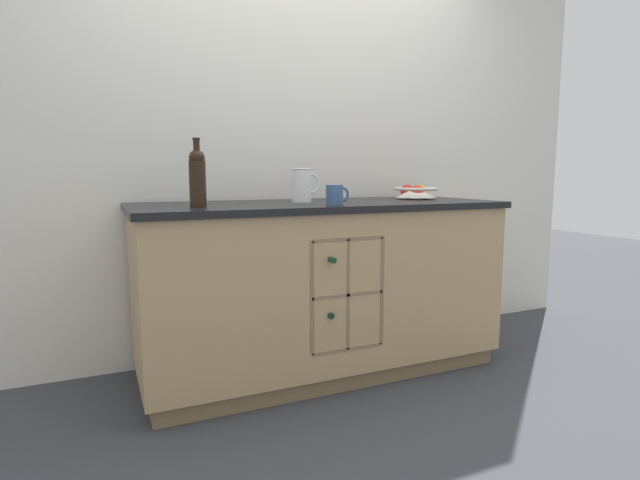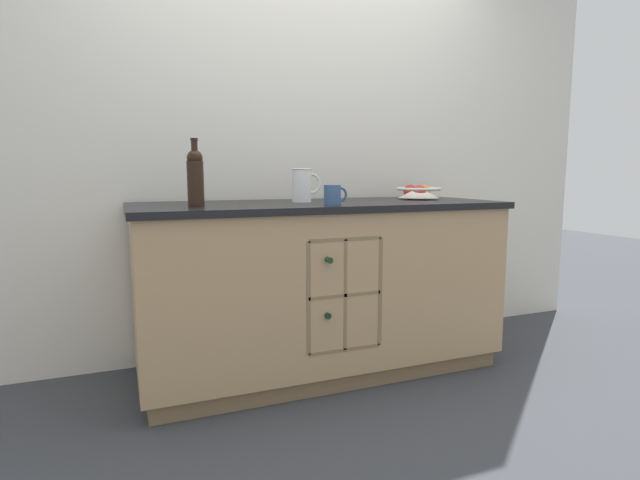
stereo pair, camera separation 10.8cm
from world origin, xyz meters
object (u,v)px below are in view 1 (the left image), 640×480
Objects in this scene: white_pitcher at (302,184)px; fruit_bowl at (416,192)px; ceramic_mug at (335,195)px; standing_wine_bottle at (197,176)px.

fruit_bowl is at bearing 0.67° from white_pitcher.
ceramic_mug is 0.65m from standing_wine_bottle.
standing_wine_bottle is at bearing -172.03° from fruit_bowl.
standing_wine_bottle is at bearing -163.21° from white_pitcher.
white_pitcher is 0.32m from ceramic_mug.
fruit_bowl is 1.34m from standing_wine_bottle.
white_pitcher is 0.58× the size of standing_wine_bottle.
fruit_bowl is at bearing 7.97° from standing_wine_bottle.
fruit_bowl is 0.83× the size of standing_wine_bottle.
white_pitcher is at bearing 16.79° from standing_wine_bottle.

